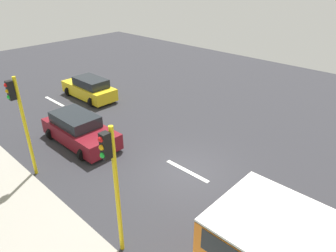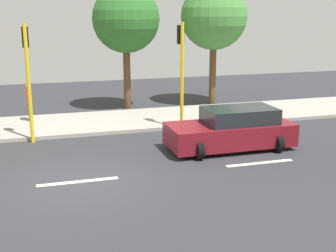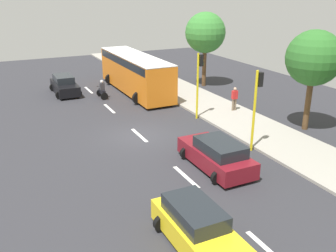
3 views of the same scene
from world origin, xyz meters
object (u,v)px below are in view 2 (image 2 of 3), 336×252
(traffic_light_corner, at_px, (27,66))
(street_tree_center, at_px, (126,20))
(car_maroon, at_px, (232,130))
(traffic_light_midblock, at_px, (181,61))
(street_tree_north, at_px, (214,17))
(pedestrian_near_signal, at_px, (29,101))

(traffic_light_corner, xyz_separation_m, street_tree_center, (5.09, -4.81, 1.58))
(car_maroon, bearing_deg, traffic_light_midblock, 17.83)
(car_maroon, bearing_deg, street_tree_north, -17.03)
(street_tree_center, bearing_deg, car_maroon, -164.75)
(pedestrian_near_signal, relative_size, street_tree_center, 0.27)
(pedestrian_near_signal, bearing_deg, street_tree_north, -78.76)
(street_tree_center, bearing_deg, traffic_light_midblock, -166.31)
(traffic_light_midblock, height_order, street_tree_center, street_tree_center)
(traffic_light_corner, bearing_deg, traffic_light_midblock, -90.00)
(car_maroon, xyz_separation_m, street_tree_north, (7.94, -2.43, 3.91))
(pedestrian_near_signal, xyz_separation_m, traffic_light_corner, (-3.03, -0.05, 1.87))
(car_maroon, height_order, traffic_light_midblock, traffic_light_midblock)
(car_maroon, height_order, pedestrian_near_signal, pedestrian_near_signal)
(street_tree_center, relative_size, street_tree_north, 0.97)
(pedestrian_near_signal, height_order, street_tree_center, street_tree_center)
(car_maroon, bearing_deg, traffic_light_corner, 66.71)
(street_tree_north, bearing_deg, pedestrian_near_signal, 101.24)
(traffic_light_midblock, bearing_deg, traffic_light_corner, 90.00)
(traffic_light_corner, bearing_deg, street_tree_center, -43.40)
(car_maroon, height_order, street_tree_north, street_tree_north)
(street_tree_center, bearing_deg, street_tree_north, -92.10)
(car_maroon, bearing_deg, pedestrian_near_signal, 49.43)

